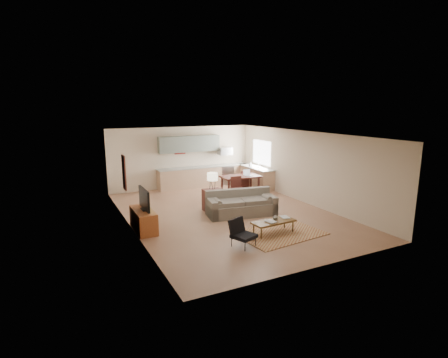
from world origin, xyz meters
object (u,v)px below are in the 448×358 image
tv_credenza (143,220)px  console_table (212,200)px  dining_table (240,185)px  coffee_table (273,227)px  sofa (241,203)px  armchair (244,233)px

tv_credenza → console_table: 2.82m
tv_credenza → dining_table: 5.19m
coffee_table → tv_credenza: (-3.27, 1.94, 0.12)m
console_table → dining_table: bearing=37.5°
dining_table → tv_credenza: bearing=-150.5°
console_table → dining_table: dining_table is taller
coffee_table → tv_credenza: 3.80m
tv_credenza → dining_table: (4.60, 2.41, 0.08)m
tv_credenza → sofa: bearing=-0.1°
armchair → console_table: size_ratio=0.95×
tv_credenza → dining_table: dining_table is taller
tv_credenza → armchair: bearing=-49.2°
console_table → armchair: bearing=-100.5°
sofa → tv_credenza: bearing=-170.5°
sofa → console_table: sofa is taller
coffee_table → tv_credenza: tv_credenza is taller
dining_table → armchair: bearing=-116.3°
armchair → console_table: console_table is taller
armchair → tv_credenza: 3.13m
dining_table → sofa: bearing=-116.4°
armchair → dining_table: size_ratio=0.46×
console_table → dining_table: (1.93, 1.47, 0.02)m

